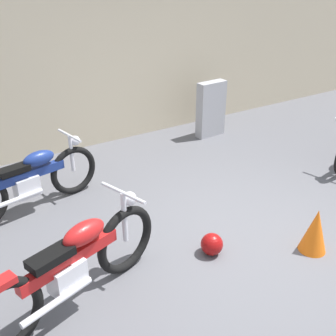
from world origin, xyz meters
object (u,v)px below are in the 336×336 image
motorcycle_blue (31,180)px  motorcycle_red (73,267)px  stone_marker (211,109)px  helmet (212,244)px  traffic_cone (315,231)px

motorcycle_blue → motorcycle_red: bearing=-105.4°
stone_marker → helmet: size_ratio=4.04×
stone_marker → motorcycle_blue: (-3.66, -0.87, -0.08)m
stone_marker → motorcycle_red: (-3.80, -2.86, -0.05)m
helmet → motorcycle_blue: bearing=125.7°
stone_marker → motorcycle_red: bearing=-143.0°
stone_marker → motorcycle_red: size_ratio=0.50×
motorcycle_red → motorcycle_blue: bearing=68.0°
motorcycle_red → stone_marker: bearing=19.0°
stone_marker → traffic_cone: (-1.13, -3.50, -0.25)m
stone_marker → motorcycle_red: 4.76m
helmet → motorcycle_red: 1.66m
motorcycle_blue → motorcycle_red: 1.99m
motorcycle_blue → helmet: bearing=-65.6°
traffic_cone → motorcycle_blue: bearing=133.9°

